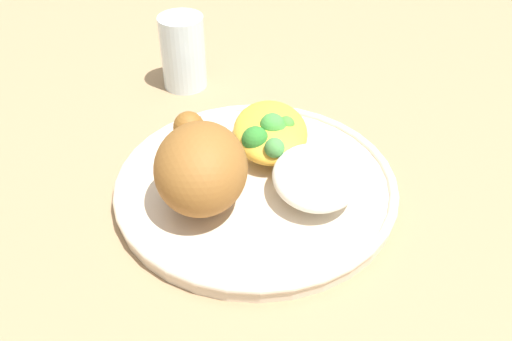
{
  "coord_description": "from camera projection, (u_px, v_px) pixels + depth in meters",
  "views": [
    {
      "loc": [
        -0.43,
        0.01,
        0.38
      ],
      "look_at": [
        0.0,
        0.0,
        0.03
      ],
      "focal_mm": 39.43,
      "sensor_mm": 36.0,
      "label": 1
    }
  ],
  "objects": [
    {
      "name": "ground_plane",
      "position": [
        256.0,
        193.0,
        0.58
      ],
      "size": [
        2.0,
        2.0,
        0.0
      ],
      "primitive_type": "plane",
      "color": "#997A57"
    },
    {
      "name": "plate",
      "position": [
        256.0,
        185.0,
        0.57
      ],
      "size": [
        0.29,
        0.29,
        0.02
      ],
      "color": "beige",
      "rests_on": "ground_plane"
    },
    {
      "name": "roasted_chicken",
      "position": [
        200.0,
        166.0,
        0.52
      ],
      "size": [
        0.11,
        0.09,
        0.08
      ],
      "color": "brown",
      "rests_on": "plate"
    },
    {
      "name": "rice_pile",
      "position": [
        315.0,
        177.0,
        0.54
      ],
      "size": [
        0.1,
        0.08,
        0.04
      ],
      "primitive_type": "ellipsoid",
      "color": "white",
      "rests_on": "plate"
    },
    {
      "name": "mac_cheese_with_broccoli",
      "position": [
        270.0,
        132.0,
        0.6
      ],
      "size": [
        0.11,
        0.08,
        0.04
      ],
      "color": "gold",
      "rests_on": "plate"
    },
    {
      "name": "water_glass",
      "position": [
        183.0,
        52.0,
        0.72
      ],
      "size": [
        0.06,
        0.06,
        0.09
      ],
      "primitive_type": "cylinder",
      "color": "silver",
      "rests_on": "ground_plane"
    }
  ]
}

